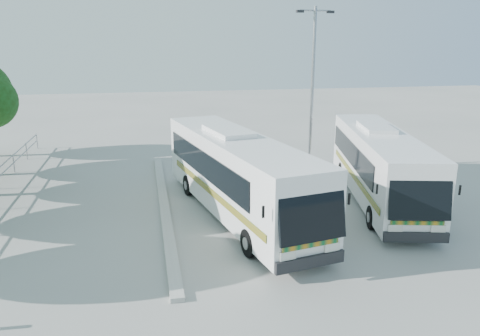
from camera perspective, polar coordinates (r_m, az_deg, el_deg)
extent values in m
plane|color=#A7A7A1|center=(18.97, -1.97, -6.13)|extent=(100.00, 100.00, 0.00)
cube|color=#B2B2AD|center=(20.60, -9.26, -4.35)|extent=(0.40, 16.00, 0.15)
cylinder|color=gray|center=(32.85, -23.84, 2.65)|extent=(0.06, 0.06, 1.00)
cube|color=white|center=(18.76, -0.39, -0.62)|extent=(4.54, 11.66, 2.90)
cube|color=black|center=(13.78, 8.77, -5.18)|extent=(2.23, 0.85, 1.85)
cube|color=black|center=(18.78, -4.47, 0.48)|extent=(1.81, 8.97, 1.05)
cube|color=black|center=(19.65, 2.23, 1.17)|extent=(1.81, 8.97, 1.05)
cube|color=#0D5D2D|center=(18.26, -3.57, -2.89)|extent=(1.94, 9.71, 0.27)
cylinder|color=black|center=(15.60, 1.18, -9.11)|extent=(0.46, 0.99, 0.95)
cylinder|color=black|center=(16.52, 8.08, -7.83)|extent=(0.46, 0.99, 0.95)
cylinder|color=black|center=(21.73, -6.27, -2.09)|extent=(0.46, 0.99, 0.95)
cylinder|color=black|center=(22.40, -0.99, -1.47)|extent=(0.46, 0.99, 0.95)
cube|color=white|center=(21.62, 16.55, 0.58)|extent=(4.72, 10.97, 2.73)
cube|color=black|center=(16.56, 21.12, -3.01)|extent=(2.10, 0.88, 1.74)
cube|color=black|center=(21.80, 13.38, 1.83)|extent=(2.08, 8.36, 0.98)
cube|color=black|center=(22.35, 19.11, 1.73)|extent=(2.08, 8.36, 0.98)
cube|color=#0D5C25|center=(21.24, 13.64, -0.91)|extent=(2.23, 9.05, 0.25)
cylinder|color=black|center=(18.51, 15.82, -5.80)|extent=(0.47, 0.93, 0.90)
cylinder|color=black|center=(19.09, 21.76, -5.69)|extent=(0.47, 0.93, 0.90)
cylinder|color=black|center=(24.59, 12.35, -0.38)|extent=(0.47, 0.93, 0.90)
cylinder|color=black|center=(25.03, 16.91, -0.41)|extent=(0.47, 0.93, 0.90)
cylinder|color=#93969B|center=(25.62, 8.78, 9.24)|extent=(0.19, 0.19, 8.64)
cylinder|color=#93969B|center=(25.54, 9.17, 18.43)|extent=(1.73, 0.27, 0.09)
cube|color=black|center=(25.16, 7.31, 18.42)|extent=(0.40, 0.23, 0.13)
cube|color=black|center=(25.93, 10.96, 18.18)|extent=(0.40, 0.23, 0.13)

